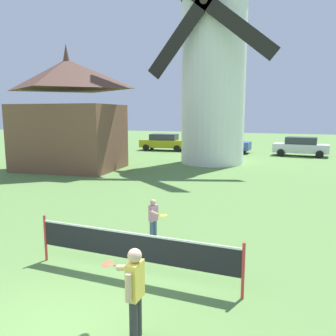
% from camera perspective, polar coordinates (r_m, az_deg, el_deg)
% --- Properties ---
extents(ground_plane, '(120.00, 120.00, 0.00)m').
position_cam_1_polar(ground_plane, '(6.31, -16.17, -24.29)').
color(ground_plane, '#5B8442').
extents(windmill, '(8.97, 5.05, 14.62)m').
position_cam_1_polar(windmill, '(24.44, 7.63, 17.03)').
color(windmill, white).
rests_on(windmill, ground_plane).
extents(tennis_net, '(4.66, 0.06, 1.10)m').
position_cam_1_polar(tennis_net, '(7.38, -5.93, -12.90)').
color(tennis_net, red).
rests_on(tennis_net, ground_plane).
extents(player_near, '(0.79, 0.56, 1.45)m').
position_cam_1_polar(player_near, '(5.52, -5.69, -19.25)').
color(player_near, '#333338').
rests_on(player_near, ground_plane).
extents(player_far, '(0.66, 0.63, 1.12)m').
position_cam_1_polar(player_far, '(9.52, -2.39, -8.08)').
color(player_far, slate).
rests_on(player_far, ground_plane).
extents(parked_car_mustard, '(4.58, 2.16, 1.56)m').
position_cam_1_polar(parked_car_mustard, '(32.62, -0.68, 4.37)').
color(parked_car_mustard, '#999919').
rests_on(parked_car_mustard, ground_plane).
extents(parked_car_blue, '(3.94, 1.95, 1.56)m').
position_cam_1_polar(parked_car_blue, '(31.12, 9.96, 4.01)').
color(parked_car_blue, '#334C99').
rests_on(parked_car_blue, ground_plane).
extents(parked_car_silver, '(4.39, 2.08, 1.56)m').
position_cam_1_polar(parked_car_silver, '(30.23, 21.27, 3.39)').
color(parked_car_silver, silver).
rests_on(parked_car_silver, ground_plane).
extents(chapel, '(6.76, 5.27, 7.60)m').
position_cam_1_polar(chapel, '(22.24, -16.20, 8.24)').
color(chapel, brown).
rests_on(chapel, ground_plane).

